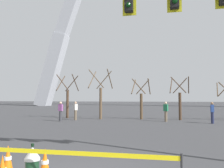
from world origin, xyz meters
TOP-DOWN VIEW (x-y plane):
  - caution_tape_barrier at (-0.11, -1.05)m, footprint 4.85×0.10m
  - traffic_cone_by_hydrant at (-0.64, -0.02)m, footprint 0.36×0.36m
  - traffic_cone_curb_edge at (-1.70, 0.11)m, footprint 0.36×0.36m
  - traffic_signal_gantry at (3.47, 2.13)m, footprint 6.42×0.44m
  - monument_arch at (0.00, 47.34)m, footprint 56.70×3.16m
  - tree_far_left at (-6.79, 15.73)m, footprint 1.90×1.91m
  - tree_left_mid at (-3.38, 15.21)m, footprint 2.04×2.05m
  - tree_center_left at (0.21, 15.80)m, footprint 1.67×1.68m
  - tree_center_right at (3.53, 15.81)m, footprint 1.72×1.73m
  - pedestrian_walking_left at (5.65, 13.43)m, footprint 0.22×0.34m
  - pedestrian_standing_center at (-5.26, 13.89)m, footprint 0.32×0.39m
  - pedestrian_walking_right at (-6.08, 12.67)m, footprint 0.36×0.24m
  - pedestrian_near_trees at (2.31, 14.16)m, footprint 0.39×0.33m

SIDE VIEW (x-z plane):
  - traffic_cone_by_hydrant at x=-0.64m, z-range -0.01..0.72m
  - traffic_cone_curb_edge at x=-1.70m, z-range -0.01..0.72m
  - caution_tape_barrier at x=-0.11m, z-range 0.17..1.16m
  - pedestrian_walking_left at x=5.65m, z-range 0.02..1.61m
  - pedestrian_standing_center at x=-5.26m, z-range 0.02..1.61m
  - pedestrian_walking_right at x=-6.08m, z-range 0.02..1.61m
  - pedestrian_near_trees at x=2.31m, z-range 0.02..1.61m
  - tree_center_left at x=0.21m, z-range -0.20..3.40m
  - tree_center_right at x=3.53m, z-range -0.21..3.49m
  - tree_far_left at x=-6.79m, z-range -0.23..3.88m
  - tree_left_mid at x=-3.38m, z-range -0.25..4.18m
  - traffic_signal_gantry at x=3.47m, z-range 1.27..7.27m
  - monument_arch at x=0.00m, z-range -3.38..50.42m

